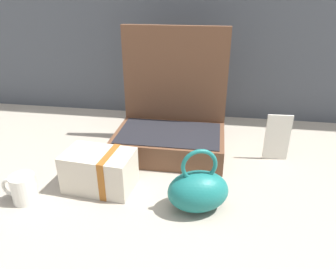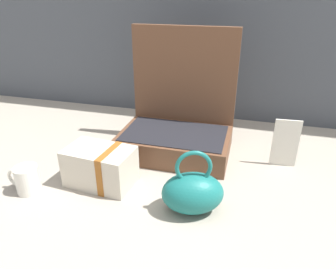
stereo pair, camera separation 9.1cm
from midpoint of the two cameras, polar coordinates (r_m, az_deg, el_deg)
name	(u,v)px [view 1 (the left image)]	position (r m, az deg, el deg)	size (l,w,h in m)	color
ground_plane	(176,178)	(1.00, -1.13, -8.03)	(6.00, 6.00, 0.00)	#9E9384
open_suitcase	(171,124)	(1.13, -1.73, 1.87)	(0.39, 0.27, 0.43)	brown
teal_pouch_handbag	(198,190)	(0.85, 2.42, -10.23)	(0.19, 0.16, 0.18)	#196B66
cream_toiletry_bag	(101,171)	(0.96, -14.92, -6.47)	(0.21, 0.14, 0.12)	beige
coffee_mug	(23,188)	(0.99, -27.45, -8.84)	(0.10, 0.07, 0.08)	silver
info_card_left	(277,138)	(1.12, 17.20, -0.60)	(0.08, 0.01, 0.17)	silver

